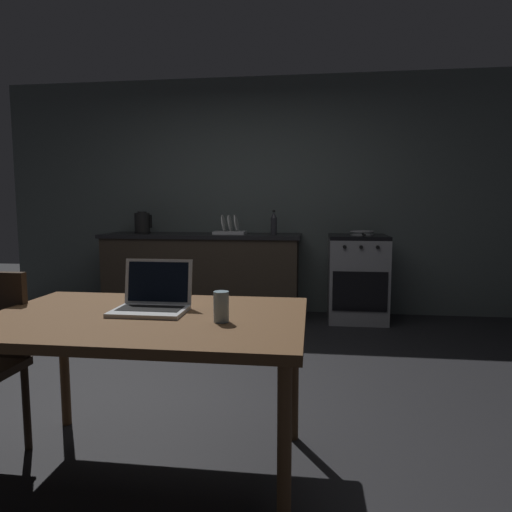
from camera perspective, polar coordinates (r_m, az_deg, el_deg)
name	(u,v)px	position (r m, az deg, el deg)	size (l,w,h in m)	color
ground_plane	(199,396)	(3.02, -7.25, -17.28)	(12.00, 12.00, 0.00)	black
back_wall	(277,196)	(5.15, 2.73, 7.60)	(6.40, 0.10, 2.64)	#525B5A
kitchen_counter	(203,275)	(4.99, -6.82, -2.36)	(2.16, 0.64, 0.91)	#382D23
stove_oven	(357,278)	(4.86, 12.78, -2.73)	(0.60, 0.62, 0.91)	gray
dining_table	(146,329)	(2.04, -13.80, -9.08)	(1.38, 0.91, 0.74)	brown
laptop	(152,301)	(2.07, -13.09, -5.63)	(0.32, 0.26, 0.23)	silver
electric_kettle	(142,223)	(5.14, -14.30, 4.11)	(0.20, 0.18, 0.24)	black
bottle	(274,223)	(4.75, 2.28, 4.20)	(0.07, 0.07, 0.26)	#2D2D33
frying_pan	(362,233)	(4.79, 13.36, 2.89)	(0.25, 0.42, 0.05)	gray
drinking_glass	(221,307)	(1.84, -4.46, -6.46)	(0.06, 0.06, 0.13)	#99B7C6
dish_rack	(230,230)	(4.87, -3.34, 3.37)	(0.34, 0.26, 0.21)	silver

